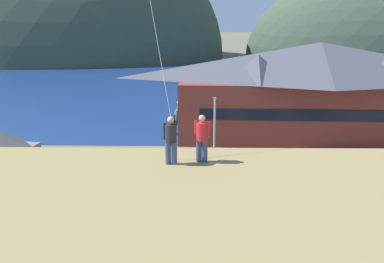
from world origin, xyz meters
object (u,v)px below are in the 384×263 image
moored_boat_wharfside (183,112)px  parked_car_corner_spot (293,183)px  storage_shed_waterside (216,113)px  harbor_lodge (318,88)px  wharf_dock (209,110)px  parked_car_lone_by_shed (201,178)px  parking_light_pole (214,130)px  person_kite_flyer (171,138)px  parked_car_front_row_end (323,217)px  person_companion (202,137)px  parked_car_mid_row_far (41,214)px

moored_boat_wharfside → parked_car_corner_spot: (8.40, -23.42, 0.34)m
storage_shed_waterside → parked_car_corner_spot: storage_shed_waterside is taller
harbor_lodge → wharf_dock: harbor_lodge is taller
wharf_dock → parked_car_lone_by_shed: 25.65m
wharf_dock → moored_boat_wharfside: 4.55m
parked_car_corner_spot → parking_light_pole: size_ratio=0.70×
parking_light_pole → person_kite_flyer: (-2.28, -17.52, 4.51)m
parked_car_lone_by_shed → harbor_lodge: bearing=49.9°
parked_car_front_row_end → moored_boat_wharfside: bearing=107.6°
wharf_dock → parked_car_corner_spot: (5.08, -26.50, 0.71)m
parked_car_corner_spot → wharf_dock: bearing=100.9°
harbor_lodge → moored_boat_wharfside: 16.84m
person_kite_flyer → person_companion: person_kite_flyer is taller
parked_car_mid_row_far → parked_car_front_row_end: 16.50m
storage_shed_waterside → person_companion: (-1.93, -30.13, 6.12)m
storage_shed_waterside → parked_car_front_row_end: (5.24, -22.36, -0.97)m
parking_light_pole → parked_car_corner_spot: bearing=-40.2°
moored_boat_wharfside → person_companion: (1.87, -36.19, 7.43)m
harbor_lodge → parked_car_corner_spot: size_ratio=7.00×
parked_car_front_row_end → person_companion: bearing=-132.6°
moored_boat_wharfside → parked_car_mid_row_far: (-7.47, -28.20, 0.34)m
storage_shed_waterside → person_companion: size_ratio=3.72×
parked_car_lone_by_shed → person_companion: person_companion is taller
harbor_lodge → parked_car_mid_row_far: (-21.44, -19.91, -4.09)m
parking_light_pole → parked_car_front_row_end: bearing=-57.8°
moored_boat_wharfside → parked_car_lone_by_shed: bearing=-84.9°
parked_car_lone_by_shed → parked_car_corner_spot: same height
storage_shed_waterside → person_kite_flyer: person_kite_flyer is taller
person_kite_flyer → parked_car_front_row_end: bearing=44.2°
parked_car_front_row_end → wharf_dock: bearing=100.3°
harbor_lodge → parked_car_mid_row_far: 29.54m
parked_car_lone_by_shed → wharf_dock: bearing=87.1°
parked_car_lone_by_shed → parked_car_mid_row_far: bearing=-149.1°
parked_car_mid_row_far → parked_car_front_row_end: bearing=-0.7°
parked_car_front_row_end → parked_car_corner_spot: bearing=97.3°
wharf_dock → storage_shed_waterside: bearing=-87.0°
person_kite_flyer → wharf_dock: bearing=86.3°
moored_boat_wharfside → parking_light_pole: size_ratio=1.03×
parked_car_lone_by_shed → parked_car_corner_spot: 6.45m
harbor_lodge → wharf_dock: (-10.66, 11.38, -4.80)m
moored_boat_wharfside → parked_car_front_row_end: moored_boat_wharfside is taller
parked_car_mid_row_far → parked_car_lone_by_shed: size_ratio=0.97×
storage_shed_waterside → wharf_dock: size_ratio=0.53×
wharf_dock → parked_car_front_row_end: (5.72, -31.50, 0.71)m
parked_car_corner_spot → person_kite_flyer: person_kite_flyer is taller
parked_car_front_row_end → parking_light_pole: size_ratio=0.72×
wharf_dock → parking_light_pole: parking_light_pole is taller
wharf_dock → person_kite_flyer: bearing=-93.7°
parked_car_front_row_end → person_companion: person_companion is taller
storage_shed_waterside → parked_car_front_row_end: 22.98m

